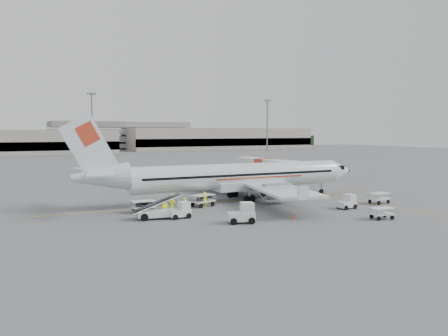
{
  "coord_description": "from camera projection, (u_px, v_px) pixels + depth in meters",
  "views": [
    {
      "loc": [
        -24.03,
        -45.52,
        8.2
      ],
      "look_at": [
        0.0,
        2.0,
        3.8
      ],
      "focal_mm": 35.0,
      "sensor_mm": 36.0,
      "label": 1
    }
  ],
  "objects": [
    {
      "name": "ground",
      "position": [
        232.0,
        201.0,
        51.97
      ],
      "size": [
        360.0,
        360.0,
        0.0
      ],
      "primitive_type": "plane",
      "color": "#56595B"
    },
    {
      "name": "stripe_lead",
      "position": [
        232.0,
        201.0,
        51.97
      ],
      "size": [
        44.0,
        0.2,
        0.01
      ],
      "primitive_type": "cube",
      "color": "yellow",
      "rests_on": "ground"
    },
    {
      "name": "stripe_cross",
      "position": [
        369.0,
        202.0,
        51.15
      ],
      "size": [
        0.2,
        20.0,
        0.01
      ],
      "primitive_type": "cube",
      "color": "yellow",
      "rests_on": "ground"
    },
    {
      "name": "terminal_east",
      "position": [
        220.0,
        139.0,
        212.0
      ],
      "size": [
        90.0,
        26.0,
        10.0
      ],
      "primitive_type": null,
      "color": "gray",
      "rests_on": "ground"
    },
    {
      "name": "parking_garage",
      "position": [
        120.0,
        135.0,
        204.94
      ],
      "size": [
        62.0,
        24.0,
        14.0
      ],
      "primitive_type": null,
      "color": "slate",
      "rests_on": "ground"
    },
    {
      "name": "treeline",
      "position": [
        60.0,
        143.0,
        207.36
      ],
      "size": [
        300.0,
        3.0,
        6.0
      ],
      "primitive_type": null,
      "color": "black",
      "rests_on": "ground"
    },
    {
      "name": "mast_center",
      "position": [
        92.0,
        124.0,
        158.26
      ],
      "size": [
        3.2,
        1.2,
        22.0
      ],
      "primitive_type": null,
      "color": "slate",
      "rests_on": "ground"
    },
    {
      "name": "mast_east",
      "position": [
        267.0,
        126.0,
        191.99
      ],
      "size": [
        3.2,
        1.2,
        22.0
      ],
      "primitive_type": null,
      "color": "slate",
      "rests_on": "ground"
    },
    {
      "name": "aircraft",
      "position": [
        241.0,
        159.0,
        52.46
      ],
      "size": [
        36.55,
        28.86,
        9.95
      ],
      "primitive_type": null,
      "rotation": [
        0.0,
        0.0,
        -0.02
      ],
      "color": "silver",
      "rests_on": "ground"
    },
    {
      "name": "jet_bridge",
      "position": [
        265.0,
        173.0,
        63.84
      ],
      "size": [
        3.58,
        16.56,
        4.32
      ],
      "primitive_type": null,
      "rotation": [
        0.0,
        0.0,
        0.03
      ],
      "color": "silver",
      "rests_on": "ground"
    },
    {
      "name": "belt_loader",
      "position": [
        158.0,
        204.0,
        41.3
      ],
      "size": [
        5.56,
        2.83,
        2.87
      ],
      "primitive_type": null,
      "rotation": [
        0.0,
        0.0,
        -0.17
      ],
      "color": "silver",
      "rests_on": "ground"
    },
    {
      "name": "tug_fore",
      "position": [
        347.0,
        202.0,
        46.65
      ],
      "size": [
        2.06,
        1.28,
        1.53
      ],
      "primitive_type": null,
      "rotation": [
        0.0,
        0.0,
        0.07
      ],
      "color": "silver",
      "rests_on": "ground"
    },
    {
      "name": "tug_mid",
      "position": [
        241.0,
        213.0,
        39.3
      ],
      "size": [
        2.71,
        2.02,
        1.86
      ],
      "primitive_type": null,
      "rotation": [
        0.0,
        0.0,
        -0.29
      ],
      "color": "silver",
      "rests_on": "ground"
    },
    {
      "name": "tug_aft",
      "position": [
        179.0,
        210.0,
        41.53
      ],
      "size": [
        2.11,
        1.31,
        1.57
      ],
      "primitive_type": null,
      "rotation": [
        0.0,
        0.0,
        0.07
      ],
      "color": "silver",
      "rests_on": "ground"
    },
    {
      "name": "cart_loaded_a",
      "position": [
        143.0,
        206.0,
        44.55
      ],
      "size": [
        2.42,
        1.53,
        1.22
      ],
      "primitive_type": null,
      "rotation": [
        0.0,
        0.0,
        -0.07
      ],
      "color": "silver",
      "rests_on": "ground"
    },
    {
      "name": "cart_loaded_b",
      "position": [
        203.0,
        201.0,
        48.05
      ],
      "size": [
        2.92,
        2.29,
        1.33
      ],
      "primitive_type": null,
      "rotation": [
        0.0,
        0.0,
        0.34
      ],
      "color": "silver",
      "rests_on": "ground"
    },
    {
      "name": "cart_empty_a",
      "position": [
        382.0,
        213.0,
        41.11
      ],
      "size": [
        2.29,
        1.58,
        1.1
      ],
      "primitive_type": null,
      "rotation": [
        0.0,
        0.0,
        -0.17
      ],
      "color": "silver",
      "rests_on": "ground"
    },
    {
      "name": "cart_empty_b",
      "position": [
        379.0,
        198.0,
        50.04
      ],
      "size": [
        2.51,
        1.65,
        1.24
      ],
      "primitive_type": null,
      "rotation": [
        0.0,
        0.0,
        0.11
      ],
      "color": "silver",
      "rests_on": "ground"
    },
    {
      "name": "cone_nose",
      "position": [
        351.0,
        197.0,
        52.87
      ],
      "size": [
        0.37,
        0.37,
        0.6
      ],
      "primitive_type": "cone",
      "color": "#FF430C",
      "rests_on": "ground"
    },
    {
      "name": "cone_port",
      "position": [
        184.0,
        186.0,
        64.42
      ],
      "size": [
        0.38,
        0.38,
        0.62
      ],
      "primitive_type": "cone",
      "color": "#FF430C",
      "rests_on": "ground"
    },
    {
      "name": "cone_stbd",
      "position": [
        293.0,
        215.0,
        41.6
      ],
      "size": [
        0.33,
        0.33,
        0.53
      ],
      "primitive_type": "cone",
      "color": "#FF430C",
      "rests_on": "ground"
    },
    {
      "name": "crew_a",
      "position": [
        205.0,
        199.0,
        47.74
      ],
      "size": [
        0.71,
        0.59,
        1.67
      ],
      "primitive_type": "imported",
      "rotation": [
        0.0,
        0.0,
        0.37
      ],
      "color": "#DFFF11",
      "rests_on": "ground"
    },
    {
      "name": "crew_b",
      "position": [
        165.0,
        207.0,
        43.01
      ],
      "size": [
        0.97,
        0.88,
        1.62
      ],
      "primitive_type": "imported",
      "rotation": [
        0.0,
        0.0,
        -0.41
      ],
      "color": "#DFFF11",
      "rests_on": "ground"
    },
    {
      "name": "crew_c",
      "position": [
        172.0,
        201.0,
        46.71
      ],
      "size": [
        1.05,
        1.19,
        1.6
      ],
      "primitive_type": "imported",
      "rotation": [
        0.0,
        0.0,
        2.12
      ],
      "color": "#DFFF11",
      "rests_on": "ground"
    },
    {
      "name": "crew_d",
      "position": [
        186.0,
        206.0,
        43.4
      ],
      "size": [
        0.99,
        0.42,
        1.69
      ],
      "primitive_type": "imported",
      "rotation": [
        0.0,
        0.0,
        3.14
      ],
      "color": "#DFFF11",
      "rests_on": "ground"
    }
  ]
}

